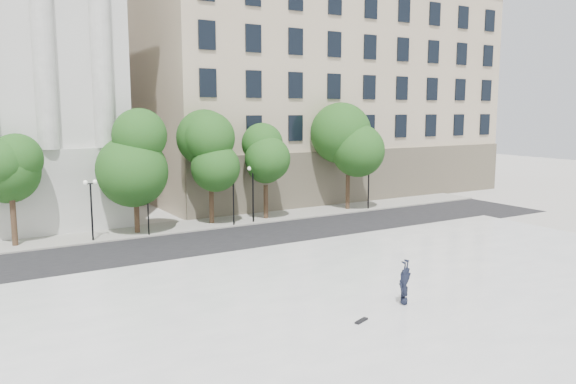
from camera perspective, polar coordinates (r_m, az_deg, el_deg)
name	(u,v)px	position (r m, az deg, el deg)	size (l,w,h in m)	color
ground	(391,344)	(21.96, 10.42, -14.91)	(160.00, 160.00, 0.00)	#B0ADA6
plaza	(343,313)	(24.03, 5.58, -12.15)	(44.00, 22.00, 0.45)	white
street	(203,245)	(36.67, -8.66, -5.35)	(60.00, 8.00, 0.02)	black
far_sidewalk	(171,228)	(42.14, -11.82, -3.58)	(60.00, 4.00, 0.12)	#98958C
building_east	(295,87)	(63.53, 0.69, 10.59)	(36.00, 26.15, 23.00)	#B8A88C
traffic_light_west	(147,182)	(39.27, -14.13, 0.95)	(0.94, 1.90, 4.25)	black
traffic_light_east	(233,177)	(41.62, -5.59, 1.55)	(0.97, 1.88, 4.25)	black
person_lying	(404,298)	(24.66, 11.68, -10.55)	(0.69, 0.46, 1.90)	black
skateboard	(361,321)	(22.59, 7.46, -12.84)	(0.72, 0.19, 0.07)	black
street_trees	(159,157)	(40.66, -12.95, 3.52)	(41.18, 4.52, 7.98)	#382619
lamp_posts	(174,192)	(40.29, -11.51, -0.04)	(36.93, 0.28, 4.40)	black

